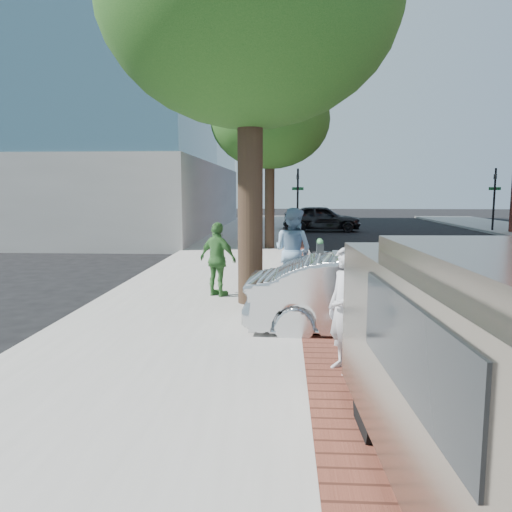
# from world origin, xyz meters

# --- Properties ---
(ground) EXTENTS (120.00, 120.00, 0.00)m
(ground) POSITION_xyz_m (0.00, 0.00, 0.00)
(ground) COLOR black
(ground) RESTS_ON ground
(sidewalk) EXTENTS (5.00, 60.00, 0.15)m
(sidewalk) POSITION_xyz_m (-1.50, 8.00, 0.07)
(sidewalk) COLOR #9E9991
(sidewalk) RESTS_ON ground
(brick_strip) EXTENTS (0.60, 60.00, 0.01)m
(brick_strip) POSITION_xyz_m (0.70, 8.00, 0.15)
(brick_strip) COLOR brown
(brick_strip) RESTS_ON sidewalk
(curb) EXTENTS (0.10, 60.00, 0.15)m
(curb) POSITION_xyz_m (1.05, 8.00, 0.07)
(curb) COLOR gray
(curb) RESTS_ON ground
(office_tower) EXTENTS (18.00, 22.00, 24.00)m
(office_tower) POSITION_xyz_m (-13.00, 22.00, 12.00)
(office_tower) COLOR slate
(office_tower) RESTS_ON ground
(office_base) EXTENTS (18.20, 22.20, 4.00)m
(office_base) POSITION_xyz_m (-13.00, 22.00, 2.00)
(office_base) COLOR gray
(office_base) RESTS_ON ground
(signal_near) EXTENTS (0.70, 0.15, 3.80)m
(signal_near) POSITION_xyz_m (0.90, 22.00, 2.25)
(signal_near) COLOR black
(signal_near) RESTS_ON ground
(signal_far) EXTENTS (0.70, 0.15, 3.80)m
(signal_far) POSITION_xyz_m (12.50, 22.00, 2.25)
(signal_far) COLOR black
(signal_far) RESTS_ON ground
(tree_near) EXTENTS (6.00, 6.00, 8.51)m
(tree_near) POSITION_xyz_m (-0.60, 1.90, 6.17)
(tree_near) COLOR black
(tree_near) RESTS_ON sidewalk
(tree_far) EXTENTS (4.80, 4.80, 7.14)m
(tree_far) POSITION_xyz_m (-0.50, 12.00, 5.30)
(tree_far) COLOR black
(tree_far) RESTS_ON sidewalk
(parking_meter) EXTENTS (0.12, 0.32, 1.47)m
(parking_meter) POSITION_xyz_m (0.77, 0.76, 1.21)
(parking_meter) COLOR gray
(parking_meter) RESTS_ON sidewalk
(person_gray) EXTENTS (0.63, 0.72, 1.65)m
(person_gray) POSITION_xyz_m (0.90, -2.09, 0.98)
(person_gray) COLOR silver
(person_gray) RESTS_ON sidewalk
(person_officer) EXTENTS (1.21, 1.16, 1.96)m
(person_officer) POSITION_xyz_m (0.31, 2.96, 1.13)
(person_officer) COLOR #87AED1
(person_officer) RESTS_ON sidewalk
(person_green) EXTENTS (1.04, 0.85, 1.66)m
(person_green) POSITION_xyz_m (-1.37, 2.51, 0.98)
(person_green) COLOR #40803A
(person_green) RESTS_ON sidewalk
(sedan_silver) EXTENTS (4.34, 1.68, 1.41)m
(sedan_silver) POSITION_xyz_m (1.60, 0.02, 0.70)
(sedan_silver) COLOR silver
(sedan_silver) RESTS_ON ground
(bg_car) EXTENTS (4.77, 2.04, 1.61)m
(bg_car) POSITION_xyz_m (2.40, 22.35, 0.80)
(bg_car) COLOR black
(bg_car) RESTS_ON ground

